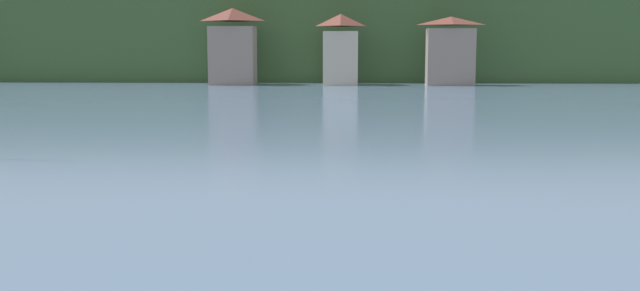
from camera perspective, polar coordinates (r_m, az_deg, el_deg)
The scene contains 4 objects.
wooded_hillside at distance 147.41m, azimuth 8.13°, elevation 7.68°, with size 352.00×60.95×30.88m.
shore_building_westcentral at distance 107.37m, azimuth -6.90°, elevation 7.68°, with size 6.82×5.56×11.09m.
shore_building_central at distance 105.99m, azimuth 1.63°, elevation 7.50°, with size 5.24×5.42×10.22m.
shore_building_eastcentral at distance 106.13m, azimuth 10.26°, elevation 7.28°, with size 7.11×3.53×9.79m.
Camera 1 is at (0.98, 25.40, 5.64)m, focal length 40.53 mm.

